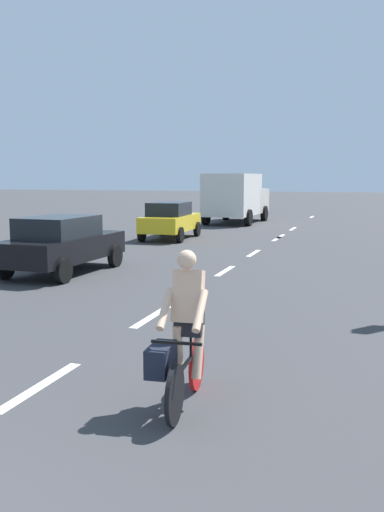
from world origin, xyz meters
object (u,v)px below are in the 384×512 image
Objects in this scene: cyclist at (182,337)px; parked_car_black at (62,243)px; parked_car_yellow at (170,219)px; delivery_truck at (236,197)px.

cyclist reaches higher than parked_car_black.
cyclist reaches higher than parked_car_yellow.
cyclist is at bearing -49.95° from parked_car_black.
parked_car_black is at bearing -91.41° from parked_car_yellow.
delivery_truck reaches higher than cyclist.
delivery_truck is at bearing 90.01° from parked_car_black.
parked_car_yellow is 9.18m from delivery_truck.
parked_car_yellow is at bearing -74.10° from cyclist.
parked_car_black is at bearing -56.15° from cyclist.
cyclist is 17.90m from parked_car_yellow.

